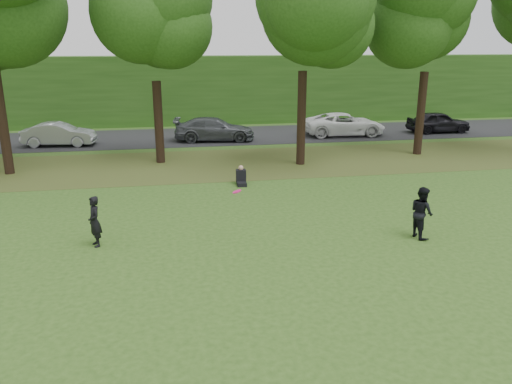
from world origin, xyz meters
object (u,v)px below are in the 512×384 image
at_px(player_right, 422,212).
at_px(frisbee, 237,191).
at_px(seated_person, 241,177).
at_px(player_left, 95,222).

relative_size(player_right, frisbee, 4.32).
bearing_deg(seated_person, player_left, -129.23).
height_order(player_left, seated_person, player_left).
xyz_separation_m(player_left, frisbee, (4.22, -0.69, 0.93)).
bearing_deg(player_right, seated_person, 26.73).
xyz_separation_m(player_left, player_right, (9.99, -1.04, 0.05)).
distance_m(frisbee, seated_person, 6.95).
bearing_deg(seated_person, frisbee, -97.14).
xyz_separation_m(player_right, seated_person, (-4.67, 7.07, -0.51)).
bearing_deg(seated_person, player_right, -54.34).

